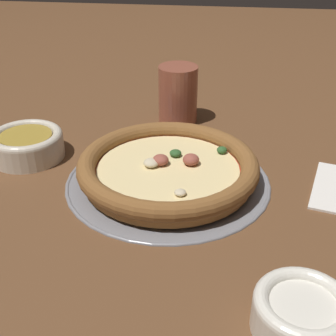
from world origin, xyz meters
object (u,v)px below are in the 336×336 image
(pizza, at_px, (168,168))
(drinking_cup, at_px, (178,95))
(bowl_far, at_px, (302,312))
(bowl_near, at_px, (27,144))
(pizza_tray, at_px, (168,180))

(pizza, distance_m, drinking_cup, 0.25)
(bowl_far, bearing_deg, bowl_near, 52.69)
(pizza_tray, distance_m, bowl_near, 0.27)
(pizza_tray, relative_size, drinking_cup, 2.85)
(pizza_tray, distance_m, bowl_far, 0.34)
(pizza, height_order, drinking_cup, drinking_cup)
(pizza_tray, bearing_deg, bowl_near, 78.54)
(pizza, distance_m, bowl_far, 0.34)
(pizza_tray, height_order, pizza, pizza)
(pizza_tray, xyz_separation_m, pizza, (0.00, -0.00, 0.02))
(bowl_near, xyz_separation_m, drinking_cup, (0.19, -0.25, 0.03))
(pizza, xyz_separation_m, bowl_near, (0.05, 0.27, 0.00))
(pizza_tray, xyz_separation_m, bowl_near, (0.05, 0.27, 0.02))
(pizza_tray, height_order, drinking_cup, drinking_cup)
(pizza_tray, xyz_separation_m, drinking_cup, (0.25, 0.01, 0.06))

